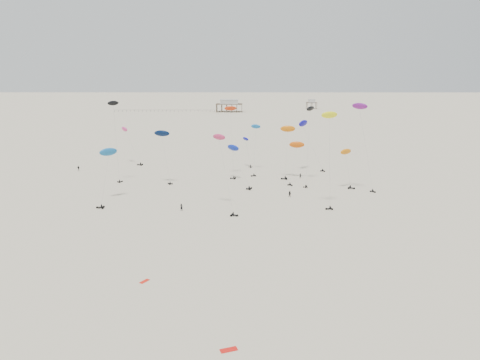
{
  "coord_description": "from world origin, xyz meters",
  "views": [
    {
      "loc": [
        0.61,
        -25.96,
        34.47
      ],
      "look_at": [
        0.0,
        88.0,
        7.0
      ],
      "focal_mm": 35.0,
      "sensor_mm": 36.0,
      "label": 1
    }
  ],
  "objects_px": {
    "pavilion_small": "(312,105)",
    "rig_4": "(362,120)",
    "spectator_0": "(182,210)",
    "pavilion_main": "(229,106)",
    "rig_9": "(231,127)",
    "rig_0": "(296,150)"
  },
  "relations": [
    {
      "from": "pavilion_small",
      "to": "rig_4",
      "type": "distance_m",
      "value": 277.57
    },
    {
      "from": "spectator_0",
      "to": "rig_9",
      "type": "bearing_deg",
      "value": -97.02
    },
    {
      "from": "pavilion_main",
      "to": "spectator_0",
      "type": "xyz_separation_m",
      "value": [
        -4.49,
        -265.29,
        -4.22
      ]
    },
    {
      "from": "pavilion_main",
      "to": "pavilion_small",
      "type": "height_order",
      "value": "pavilion_main"
    },
    {
      "from": "rig_4",
      "to": "spectator_0",
      "type": "relative_size",
      "value": 12.06
    },
    {
      "from": "pavilion_main",
      "to": "rig_9",
      "type": "relative_size",
      "value": 0.92
    },
    {
      "from": "pavilion_small",
      "to": "spectator_0",
      "type": "distance_m",
      "value": 304.56
    },
    {
      "from": "pavilion_main",
      "to": "pavilion_small",
      "type": "relative_size",
      "value": 2.33
    },
    {
      "from": "pavilion_main",
      "to": "rig_0",
      "type": "xyz_separation_m",
      "value": [
        27.44,
        -230.84,
        5.15
      ]
    },
    {
      "from": "pavilion_main",
      "to": "rig_0",
      "type": "distance_m",
      "value": 232.53
    },
    {
      "from": "pavilion_main",
      "to": "rig_4",
      "type": "xyz_separation_m",
      "value": [
        43.77,
        -245.81,
        16.19
      ]
    },
    {
      "from": "pavilion_small",
      "to": "rig_9",
      "type": "bearing_deg",
      "value": -103.78
    },
    {
      "from": "spectator_0",
      "to": "pavilion_small",
      "type": "bearing_deg",
      "value": -94.52
    },
    {
      "from": "pavilion_small",
      "to": "rig_4",
      "type": "relative_size",
      "value": 0.36
    },
    {
      "from": "rig_9",
      "to": "spectator_0",
      "type": "bearing_deg",
      "value": 172.64
    },
    {
      "from": "pavilion_main",
      "to": "rig_9",
      "type": "height_order",
      "value": "rig_9"
    },
    {
      "from": "pavilion_main",
      "to": "rig_9",
      "type": "xyz_separation_m",
      "value": [
        7.0,
        -226.89,
        11.81
      ]
    },
    {
      "from": "pavilion_main",
      "to": "rig_0",
      "type": "bearing_deg",
      "value": -83.22
    },
    {
      "from": "pavilion_main",
      "to": "rig_4",
      "type": "height_order",
      "value": "rig_4"
    },
    {
      "from": "rig_0",
      "to": "rig_9",
      "type": "height_order",
      "value": "rig_9"
    },
    {
      "from": "rig_0",
      "to": "rig_9",
      "type": "distance_m",
      "value": 21.86
    },
    {
      "from": "rig_4",
      "to": "rig_9",
      "type": "relative_size",
      "value": 1.11
    }
  ]
}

